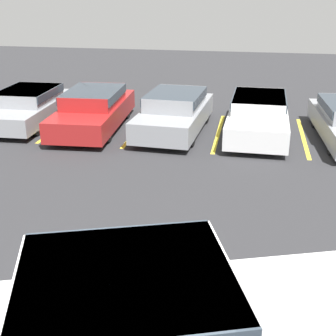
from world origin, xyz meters
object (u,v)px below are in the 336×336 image
Objects in this scene: parked_sedan_a at (28,105)px; parked_sedan_d at (258,114)px; parked_sedan_c at (175,111)px; parked_sedan_b at (94,108)px.

parked_sedan_a is 7.60m from parked_sedan_d.
parked_sedan_a is at bearing -87.62° from parked_sedan_c.
parked_sedan_d is (2.59, 0.23, -0.03)m from parked_sedan_c.
parked_sedan_c reaches higher than parked_sedan_d.
parked_sedan_c is at bearing -83.59° from parked_sedan_d.
parked_sedan_c is at bearing 87.27° from parked_sedan_a.
parked_sedan_b is 1.01× the size of parked_sedan_d.
parked_sedan_a is 0.99× the size of parked_sedan_c.
parked_sedan_a is 2.36m from parked_sedan_b.
parked_sedan_c is (5.01, -0.09, 0.05)m from parked_sedan_a.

